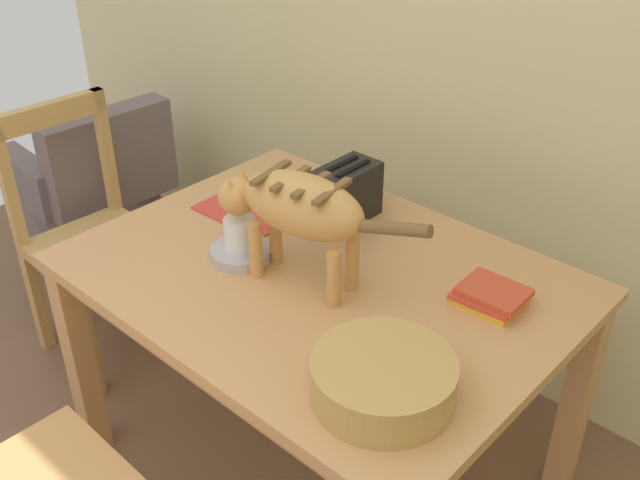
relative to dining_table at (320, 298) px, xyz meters
name	(u,v)px	position (x,y,z in m)	size (l,w,h in m)	color
wall_rear	(514,26)	(0.04, 0.82, 0.59)	(4.86, 0.11, 2.50)	beige
dining_table	(320,298)	(0.00, 0.00, 0.00)	(1.30, 0.97, 0.75)	tan
cat	(297,208)	(-0.02, -0.07, 0.30)	(0.61, 0.21, 0.31)	tan
saucer_bowl	(241,253)	(-0.21, -0.10, 0.10)	(0.17, 0.17, 0.03)	#B1AAB1
coffee_mug	(241,234)	(-0.20, -0.10, 0.16)	(0.13, 0.09, 0.09)	white
magazine	(249,210)	(-0.39, 0.10, 0.09)	(0.29, 0.22, 0.01)	#D83C33
book_stack	(490,296)	(0.41, 0.18, 0.11)	(0.18, 0.15, 0.05)	yellow
wicker_basket	(383,379)	(0.42, -0.26, 0.14)	(0.31, 0.31, 0.09)	tan
toaster	(346,193)	(-0.14, 0.27, 0.17)	(0.12, 0.20, 0.18)	black
wooden_chair_far	(92,240)	(-1.03, -0.10, -0.20)	(0.44, 0.44, 0.95)	tan
wicker_armchair	(97,208)	(-1.54, 0.22, -0.39)	(0.62, 0.63, 0.78)	slate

